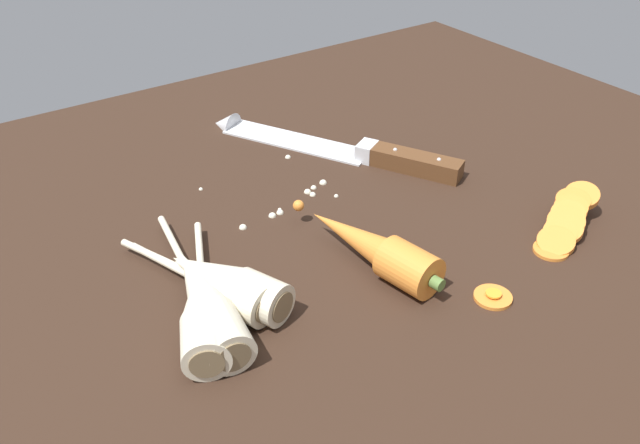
# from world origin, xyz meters

# --- Properties ---
(ground_plane) EXTENTS (1.20, 0.90, 0.04)m
(ground_plane) POSITION_xyz_m (0.00, 0.00, -0.02)
(ground_plane) COLOR #332116
(chefs_knife) EXTENTS (0.19, 0.32, 0.04)m
(chefs_knife) POSITION_xyz_m (0.11, 0.13, 0.01)
(chefs_knife) COLOR silver
(chefs_knife) RESTS_ON ground_plane
(whole_carrot) EXTENTS (0.07, 0.19, 0.04)m
(whole_carrot) POSITION_xyz_m (0.01, -0.09, 0.02)
(whole_carrot) COLOR orange
(whole_carrot) RESTS_ON ground_plane
(parsnip_front) EXTENTS (0.08, 0.17, 0.04)m
(parsnip_front) POSITION_xyz_m (-0.14, -0.06, 0.02)
(parsnip_front) COLOR beige
(parsnip_front) RESTS_ON ground_plane
(parsnip_mid_left) EXTENTS (0.06, 0.23, 0.04)m
(parsnip_mid_left) POSITION_xyz_m (-0.16, -0.07, 0.02)
(parsnip_mid_left) COLOR beige
(parsnip_mid_left) RESTS_ON ground_plane
(parsnip_mid_right) EXTENTS (0.09, 0.19, 0.04)m
(parsnip_mid_right) POSITION_xyz_m (-0.13, -0.06, 0.02)
(parsnip_mid_right) COLOR beige
(parsnip_mid_right) RESTS_ON ground_plane
(parsnip_back) EXTENTS (0.11, 0.20, 0.04)m
(parsnip_back) POSITION_xyz_m (-0.16, -0.08, 0.02)
(parsnip_back) COLOR beige
(parsnip_back) RESTS_ON ground_plane
(carrot_slice_stack) EXTENTS (0.12, 0.07, 0.04)m
(carrot_slice_stack) POSITION_xyz_m (0.21, -0.16, 0.01)
(carrot_slice_stack) COLOR orange
(carrot_slice_stack) RESTS_ON ground_plane
(carrot_slice_stray_near) EXTENTS (0.03, 0.03, 0.01)m
(carrot_slice_stray_near) POSITION_xyz_m (0.07, -0.20, 0.00)
(carrot_slice_stray_near) COLOR orange
(carrot_slice_stray_near) RESTS_ON ground_plane
(mince_crumbs) EXTENTS (0.17, 0.12, 0.01)m
(mince_crumbs) POSITION_xyz_m (0.02, 0.06, 0.00)
(mince_crumbs) COLOR silver
(mince_crumbs) RESTS_ON ground_plane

